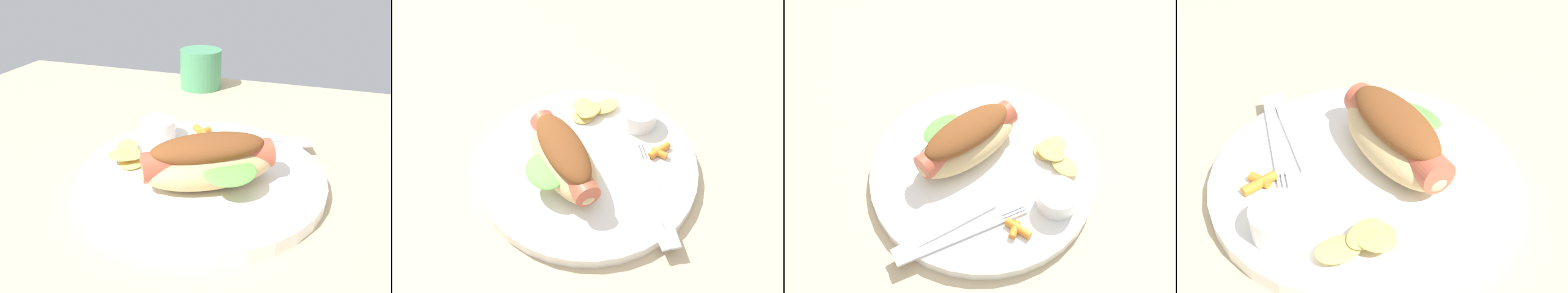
# 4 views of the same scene
# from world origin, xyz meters

# --- Properties ---
(ground_plane) EXTENTS (1.20, 0.90, 0.02)m
(ground_plane) POSITION_xyz_m (0.00, 0.00, -0.01)
(ground_plane) COLOR tan
(plate) EXTENTS (0.30, 0.30, 0.02)m
(plate) POSITION_xyz_m (-0.03, 0.03, 0.01)
(plate) COLOR white
(plate) RESTS_ON ground_plane
(hot_dog) EXTENTS (0.16, 0.14, 0.06)m
(hot_dog) POSITION_xyz_m (-0.01, 0.00, 0.05)
(hot_dog) COLOR #DBB77A
(hot_dog) RESTS_ON plate
(sauce_ramekin) EXTENTS (0.05, 0.05, 0.03)m
(sauce_ramekin) POSITION_xyz_m (-0.11, 0.09, 0.03)
(sauce_ramekin) COLOR white
(sauce_ramekin) RESTS_ON plate
(fork) EXTENTS (0.17, 0.06, 0.00)m
(fork) POSITION_xyz_m (0.01, 0.12, 0.02)
(fork) COLOR silver
(fork) RESTS_ON plate
(knife) EXTENTS (0.13, 0.07, 0.00)m
(knife) POSITION_xyz_m (0.03, 0.11, 0.02)
(knife) COLOR silver
(knife) RESTS_ON plate
(chips_pile) EXTENTS (0.06, 0.08, 0.02)m
(chips_pile) POSITION_xyz_m (-0.12, 0.02, 0.02)
(chips_pile) COLOR #E2C161
(chips_pile) RESTS_ON plate
(carrot_garnish) EXTENTS (0.03, 0.03, 0.01)m
(carrot_garnish) POSITION_xyz_m (-0.06, 0.12, 0.02)
(carrot_garnish) COLOR orange
(carrot_garnish) RESTS_ON plate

